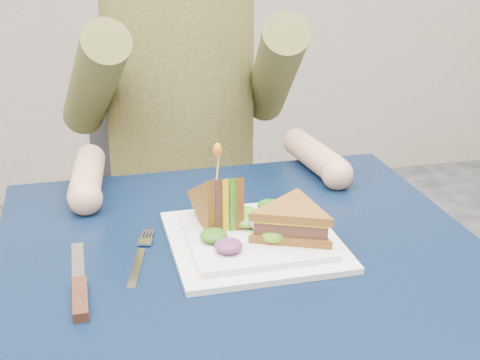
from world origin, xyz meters
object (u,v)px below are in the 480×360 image
object	(u,v)px
table	(247,300)
diner	(180,57)
sandwich_flat	(293,221)
knife	(80,291)
sandwich_upright	(218,204)
plate	(254,239)
chair	(178,192)
fork	(140,258)

from	to	relation	value
table	diner	bearing A→B (deg)	90.00
sandwich_flat	knife	distance (m)	0.33
diner	sandwich_flat	xyz separation A→B (m)	(0.07, -0.58, -0.14)
table	diner	world-z (taller)	diner
table	sandwich_upright	world-z (taller)	sandwich_upright
table	plate	xyz separation A→B (m)	(0.02, 0.03, 0.09)
chair	diner	world-z (taller)	diner
sandwich_upright	table	bearing A→B (deg)	-70.66
chair	knife	distance (m)	0.82
sandwich_flat	fork	size ratio (longest dim) A/B	1.09
table	fork	xyz separation A→B (m)	(-0.16, 0.02, 0.08)
diner	fork	size ratio (longest dim) A/B	4.21
table	sandwich_flat	xyz separation A→B (m)	(0.07, 0.01, 0.12)
knife	sandwich_upright	bearing A→B (deg)	30.80
chair	diner	xyz separation A→B (m)	(-0.00, -0.11, 0.37)
chair	sandwich_upright	xyz separation A→B (m)	(-0.03, -0.63, 0.24)
table	sandwich_flat	size ratio (longest dim) A/B	3.89
fork	sandwich_upright	bearing A→B (deg)	21.69
diner	fork	xyz separation A→B (m)	(-0.16, -0.57, -0.18)
table	sandwich_upright	bearing A→B (deg)	109.34
table	fork	bearing A→B (deg)	171.43
diner	sandwich_upright	distance (m)	0.53
fork	plate	bearing A→B (deg)	2.53
diner	plate	world-z (taller)	diner
diner	fork	world-z (taller)	diner
sandwich_upright	fork	bearing A→B (deg)	-158.31
fork	knife	xyz separation A→B (m)	(-0.09, -0.08, 0.00)
chair	knife	bearing A→B (deg)	-108.21
table	fork	distance (m)	0.18
table	plate	bearing A→B (deg)	58.34
chair	sandwich_flat	distance (m)	0.74
sandwich_flat	fork	xyz separation A→B (m)	(-0.23, 0.02, -0.04)
chair	diner	distance (m)	0.39
table	sandwich_flat	bearing A→B (deg)	5.40
sandwich_flat	chair	bearing A→B (deg)	96.13
table	chair	xyz separation A→B (m)	(0.00, 0.70, -0.11)
table	sandwich_flat	world-z (taller)	sandwich_flat
knife	fork	bearing A→B (deg)	41.68
table	fork	world-z (taller)	fork
diner	knife	size ratio (longest dim) A/B	3.37
chair	plate	size ratio (longest dim) A/B	3.58
sandwich_upright	knife	distance (m)	0.26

